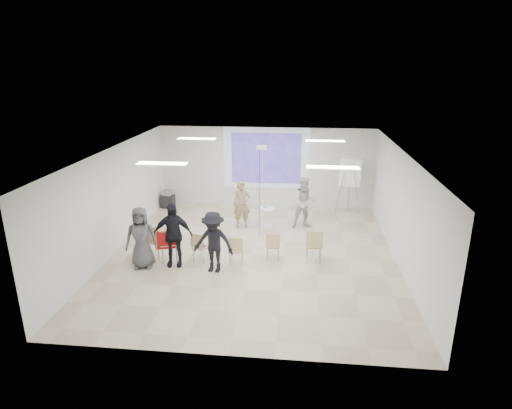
# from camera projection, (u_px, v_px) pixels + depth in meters

# --- Properties ---
(floor) EXTENTS (8.00, 9.00, 0.10)m
(floor) POSITION_uv_depth(u_px,v_px,m) (253.00, 256.00, 12.30)
(floor) COLOR beige
(floor) RESTS_ON ground
(ceiling) EXTENTS (8.00, 9.00, 0.10)m
(ceiling) POSITION_uv_depth(u_px,v_px,m) (253.00, 150.00, 11.32)
(ceiling) COLOR white
(ceiling) RESTS_ON wall_back
(wall_back) EXTENTS (8.00, 0.10, 3.00)m
(wall_back) POSITION_uv_depth(u_px,v_px,m) (266.00, 167.00, 16.11)
(wall_back) COLOR silver
(wall_back) RESTS_ON floor
(wall_left) EXTENTS (0.10, 9.00, 3.00)m
(wall_left) POSITION_uv_depth(u_px,v_px,m) (112.00, 200.00, 12.21)
(wall_left) COLOR silver
(wall_left) RESTS_ON floor
(wall_right) EXTENTS (0.10, 9.00, 3.00)m
(wall_right) POSITION_uv_depth(u_px,v_px,m) (403.00, 210.00, 11.42)
(wall_right) COLOR silver
(wall_right) RESTS_ON floor
(projection_halo) EXTENTS (3.20, 0.01, 2.30)m
(projection_halo) POSITION_uv_depth(u_px,v_px,m) (266.00, 158.00, 15.94)
(projection_halo) COLOR silver
(projection_halo) RESTS_ON wall_back
(projection_image) EXTENTS (2.60, 0.01, 1.90)m
(projection_image) POSITION_uv_depth(u_px,v_px,m) (266.00, 158.00, 15.92)
(projection_image) COLOR #402E9D
(projection_image) RESTS_ON wall_back
(pedestal_table) EXTENTS (0.68, 0.68, 0.66)m
(pedestal_table) POSITION_uv_depth(u_px,v_px,m) (267.00, 216.00, 14.31)
(pedestal_table) COLOR white
(pedestal_table) RESTS_ON floor
(player_left) EXTENTS (0.76, 0.61, 1.80)m
(player_left) POSITION_uv_depth(u_px,v_px,m) (242.00, 202.00, 14.05)
(player_left) COLOR #98845D
(player_left) RESTS_ON floor
(player_right) EXTENTS (1.06, 0.92, 1.91)m
(player_right) POSITION_uv_depth(u_px,v_px,m) (305.00, 200.00, 14.04)
(player_right) COLOR silver
(player_right) RESTS_ON floor
(controller_left) EXTENTS (0.07, 0.12, 0.04)m
(controller_left) POSITION_uv_depth(u_px,v_px,m) (248.00, 191.00, 14.18)
(controller_left) COLOR white
(controller_left) RESTS_ON player_left
(controller_right) EXTENTS (0.07, 0.13, 0.04)m
(controller_right) POSITION_uv_depth(u_px,v_px,m) (300.00, 188.00, 14.19)
(controller_right) COLOR white
(controller_right) RESTS_ON player_right
(chair_far_left) EXTENTS (0.59, 0.61, 0.97)m
(chair_far_left) POSITION_uv_depth(u_px,v_px,m) (151.00, 239.00, 11.87)
(chair_far_left) COLOR tan
(chair_far_left) RESTS_ON floor
(chair_left_mid) EXTENTS (0.60, 0.62, 0.99)m
(chair_left_mid) POSITION_uv_depth(u_px,v_px,m) (169.00, 243.00, 11.61)
(chair_left_mid) COLOR tan
(chair_left_mid) RESTS_ON floor
(chair_left_inner) EXTENTS (0.53, 0.55, 0.85)m
(chair_left_inner) POSITION_uv_depth(u_px,v_px,m) (200.00, 245.00, 11.68)
(chair_left_inner) COLOR tan
(chair_left_inner) RESTS_ON floor
(chair_center) EXTENTS (0.40, 0.43, 0.84)m
(chair_center) POSITION_uv_depth(u_px,v_px,m) (236.00, 248.00, 11.47)
(chair_center) COLOR tan
(chair_center) RESTS_ON floor
(chair_right_inner) EXTENTS (0.38, 0.41, 0.81)m
(chair_right_inner) POSITION_uv_depth(u_px,v_px,m) (273.00, 244.00, 11.79)
(chair_right_inner) COLOR tan
(chair_right_inner) RESTS_ON floor
(chair_right_far) EXTENTS (0.46, 0.49, 0.96)m
(chair_right_far) POSITION_uv_depth(u_px,v_px,m) (314.00, 244.00, 11.61)
(chair_right_far) COLOR tan
(chair_right_far) RESTS_ON floor
(red_jacket) EXTENTS (0.50, 0.26, 0.47)m
(red_jacket) POSITION_uv_depth(u_px,v_px,m) (166.00, 240.00, 11.44)
(red_jacket) COLOR maroon
(red_jacket) RESTS_ON chair_left_mid
(laptop) EXTENTS (0.37, 0.33, 0.02)m
(laptop) POSITION_uv_depth(u_px,v_px,m) (201.00, 245.00, 11.78)
(laptop) COLOR black
(laptop) RESTS_ON chair_left_inner
(audience_left) EXTENTS (1.25, 0.83, 2.03)m
(audience_left) POSITION_uv_depth(u_px,v_px,m) (172.00, 230.00, 11.35)
(audience_left) COLOR black
(audience_left) RESTS_ON floor
(audience_mid) EXTENTS (1.29, 0.82, 1.87)m
(audience_mid) POSITION_uv_depth(u_px,v_px,m) (213.00, 238.00, 11.03)
(audience_mid) COLOR black
(audience_mid) RESTS_ON floor
(audience_outer) EXTENTS (1.02, 0.78, 1.89)m
(audience_outer) POSITION_uv_depth(u_px,v_px,m) (141.00, 234.00, 11.26)
(audience_outer) COLOR #505155
(audience_outer) RESTS_ON floor
(flipchart_easel) EXTENTS (0.89, 0.69, 2.09)m
(flipchart_easel) POSITION_uv_depth(u_px,v_px,m) (350.00, 172.00, 15.17)
(flipchart_easel) COLOR #909398
(flipchart_easel) RESTS_ON floor
(av_cart) EXTENTS (0.49, 0.41, 0.69)m
(av_cart) POSITION_uv_depth(u_px,v_px,m) (168.00, 200.00, 16.17)
(av_cart) COLOR black
(av_cart) RESTS_ON floor
(ceiling_projector) EXTENTS (0.30, 0.25, 3.00)m
(ceiling_projector) POSITION_uv_depth(u_px,v_px,m) (262.00, 152.00, 12.84)
(ceiling_projector) COLOR white
(ceiling_projector) RESTS_ON ceiling
(fluor_panel_nw) EXTENTS (1.20, 0.30, 0.02)m
(fluor_panel_nw) POSITION_uv_depth(u_px,v_px,m) (197.00, 139.00, 13.43)
(fluor_panel_nw) COLOR white
(fluor_panel_nw) RESTS_ON ceiling
(fluor_panel_ne) EXTENTS (1.20, 0.30, 0.02)m
(fluor_panel_ne) POSITION_uv_depth(u_px,v_px,m) (325.00, 141.00, 13.04)
(fluor_panel_ne) COLOR white
(fluor_panel_ne) RESTS_ON ceiling
(fluor_panel_sw) EXTENTS (1.20, 0.30, 0.02)m
(fluor_panel_sw) POSITION_uv_depth(u_px,v_px,m) (162.00, 163.00, 10.13)
(fluor_panel_sw) COLOR white
(fluor_panel_sw) RESTS_ON ceiling
(fluor_panel_se) EXTENTS (1.20, 0.30, 0.02)m
(fluor_panel_se) POSITION_uv_depth(u_px,v_px,m) (333.00, 167.00, 9.74)
(fluor_panel_se) COLOR white
(fluor_panel_se) RESTS_ON ceiling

